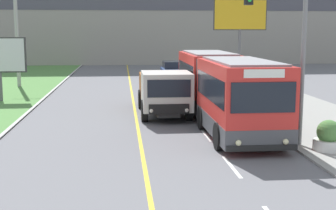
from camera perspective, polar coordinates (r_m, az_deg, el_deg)
name	(u,v)px	position (r m, az deg, el deg)	size (l,w,h in m)	color
city_bus	(222,89)	(21.89, 6.59, 2.00)	(2.64, 12.94, 3.13)	red
dump_truck	(165,93)	(23.22, -0.42, 1.48)	(2.42, 6.76, 2.31)	black
car_distant	(172,70)	(43.48, 0.46, 4.34)	(1.80, 4.30, 1.45)	#2D4784
utility_pole_far	(16,17)	(37.43, -18.05, 10.18)	(1.80, 0.28, 10.45)	#9E9E99
traffic_light_mast	(287,38)	(17.31, 14.34, 7.97)	(2.28, 0.32, 6.34)	slate
billboard_large	(240,18)	(40.32, 8.78, 10.39)	(4.53, 0.24, 6.86)	#59595B
planter_round_near	(328,137)	(17.46, 18.98, -3.72)	(1.06, 1.06, 1.08)	silver
planter_round_second	(282,111)	(22.32, 13.73, -0.69)	(1.20, 1.20, 1.18)	silver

